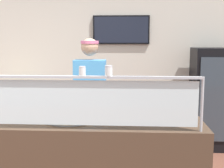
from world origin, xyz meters
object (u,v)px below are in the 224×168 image
at_px(pizza_server, 65,117).
at_px(worker_figure, 91,100).
at_px(pizza_tray, 70,118).
at_px(pizza_box_stack, 11,89).
at_px(parmesan_shaker, 82,72).
at_px(pepper_flake_shaker, 109,71).
at_px(drink_fridge, 214,98).

distance_m(pizza_server, worker_figure, 0.76).
height_order(pizza_tray, pizza_box_stack, pizza_box_stack).
height_order(pizza_tray, parmesan_shaker, parmesan_shaker).
bearing_deg(pizza_box_stack, worker_figure, -39.65).
xyz_separation_m(pizza_tray, pepper_flake_shaker, (0.41, -0.31, 0.51)).
bearing_deg(worker_figure, pepper_flake_shaker, -74.03).
distance_m(pizza_tray, parmesan_shaker, 0.62).
xyz_separation_m(worker_figure, drink_fridge, (1.82, 1.26, -0.20)).
height_order(pizza_tray, pizza_server, pizza_server).
distance_m(parmesan_shaker, worker_figure, 1.13).
bearing_deg(parmesan_shaker, pepper_flake_shaker, -0.00).
bearing_deg(pepper_flake_shaker, pizza_box_stack, 128.12).
bearing_deg(worker_figure, pizza_box_stack, 140.35).
distance_m(pizza_tray, worker_figure, 0.73).
relative_size(worker_figure, pizza_box_stack, 3.58).
distance_m(pizza_tray, pizza_box_stack, 2.37).
distance_m(pizza_server, pepper_flake_shaker, 0.73).
bearing_deg(worker_figure, drink_fridge, 34.77).
bearing_deg(worker_figure, parmesan_shaker, -86.36).
relative_size(parmesan_shaker, drink_fridge, 0.05).
distance_m(pizza_server, parmesan_shaker, 0.61).
bearing_deg(pizza_tray, drink_fridge, 45.67).
bearing_deg(pizza_server, pizza_box_stack, 117.51).
xyz_separation_m(pizza_tray, pizza_server, (-0.04, -0.02, 0.02)).
height_order(pizza_tray, worker_figure, worker_figure).
relative_size(pizza_tray, pizza_box_stack, 1.01).
bearing_deg(pizza_tray, pepper_flake_shaker, -37.12).
bearing_deg(pizza_tray, worker_figure, 80.73).
xyz_separation_m(pepper_flake_shaker, drink_fridge, (1.53, 2.30, -0.67)).
relative_size(parmesan_shaker, pepper_flake_shaker, 0.91).
relative_size(worker_figure, drink_fridge, 1.09).
bearing_deg(pizza_server, drink_fridge, 39.05).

